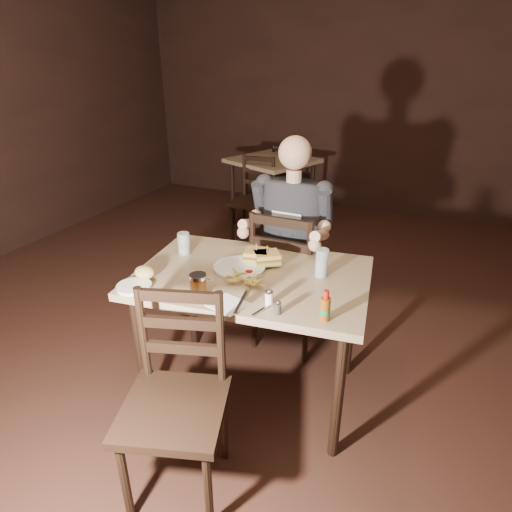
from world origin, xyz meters
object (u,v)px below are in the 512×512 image
at_px(main_table, 252,288).
at_px(bg_chair_near, 252,202).
at_px(bg_chair_far, 289,178).
at_px(syrup_dispenser, 198,285).
at_px(diner, 291,213).
at_px(dinner_plate, 240,268).
at_px(hot_sauce, 326,305).
at_px(chair_near, 173,409).
at_px(glass_left, 184,244).
at_px(side_plate, 134,287).
at_px(chair_far, 291,277).
at_px(glass_right, 322,263).
at_px(bg_table, 273,167).

xyz_separation_m(main_table, bg_chair_near, (-0.94, 2.05, -0.25)).
bearing_deg(bg_chair_far, syrup_dispenser, 96.09).
bearing_deg(diner, dinner_plate, -100.17).
xyz_separation_m(hot_sauce, syrup_dispenser, (-0.60, -0.03, -0.02)).
bearing_deg(dinner_plate, bg_chair_near, 112.94).
relative_size(main_table, diner, 1.43).
bearing_deg(chair_near, syrup_dispenser, 86.06).
bearing_deg(chair_near, dinner_plate, 75.22).
height_order(bg_chair_near, glass_left, glass_left).
xyz_separation_m(main_table, side_plate, (-0.46, -0.37, 0.09)).
bearing_deg(diner, chair_near, -91.84).
distance_m(bg_chair_near, diner, 1.88).
height_order(chair_far, dinner_plate, chair_far).
relative_size(bg_chair_far, glass_left, 6.72).
bearing_deg(chair_far, chair_near, 88.23).
xyz_separation_m(glass_right, hot_sauce, (0.13, -0.38, -0.00)).
relative_size(bg_table, diner, 1.17).
height_order(chair_far, bg_chair_near, chair_far).
distance_m(bg_chair_far, glass_right, 3.31).
bearing_deg(side_plate, chair_far, 62.96).
distance_m(bg_chair_far, glass_left, 3.15).
relative_size(chair_near, dinner_plate, 3.49).
distance_m(chair_near, diner, 1.31).
height_order(glass_right, side_plate, glass_right).
height_order(chair_far, glass_left, chair_far).
height_order(diner, dinner_plate, diner).
height_order(bg_table, hot_sauce, hot_sauce).
height_order(bg_chair_far, diner, diner).
bearing_deg(dinner_plate, chair_far, 79.79).
bearing_deg(bg_chair_near, glass_left, -78.94).
xyz_separation_m(main_table, hot_sauce, (0.46, -0.26, 0.15)).
distance_m(glass_right, hot_sauce, 0.40).
bearing_deg(bg_chair_far, glass_right, 105.80).
bearing_deg(bg_chair_far, chair_near, 96.19).
distance_m(chair_far, glass_left, 0.77).
height_order(main_table, bg_table, same).
bearing_deg(hot_sauce, chair_near, -138.44).
height_order(main_table, bg_chair_near, bg_chair_near).
bearing_deg(bg_table, dinner_plate, -71.57).
relative_size(bg_table, chair_far, 1.07).
xyz_separation_m(bg_chair_near, diner, (0.96, -1.54, 0.51)).
height_order(glass_left, glass_right, glass_right).
xyz_separation_m(bg_table, syrup_dispenser, (0.80, -2.90, 0.14)).
bearing_deg(side_plate, glass_left, 89.68).
bearing_deg(bg_chair_far, chair_far, 103.35).
relative_size(dinner_plate, glass_right, 1.79).
bearing_deg(glass_right, dinner_plate, -165.11).
bearing_deg(glass_left, syrup_dispenser, -49.20).
distance_m(chair_far, chair_near, 1.26).
distance_m(main_table, diner, 0.58).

